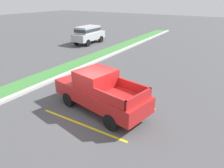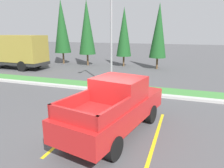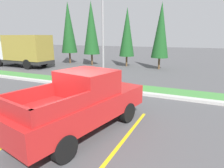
% 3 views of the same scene
% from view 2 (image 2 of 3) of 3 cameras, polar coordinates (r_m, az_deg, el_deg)
% --- Properties ---
extents(ground_plane, '(120.00, 120.00, 0.00)m').
position_cam_2_polar(ground_plane, '(8.53, -2.40, -12.07)').
color(ground_plane, '#4C4C4F').
extents(parking_line_near, '(0.12, 4.80, 0.01)m').
position_cam_2_polar(parking_line_near, '(8.83, -8.96, -11.25)').
color(parking_line_near, yellow).
rests_on(parking_line_near, ground).
extents(parking_line_far, '(0.12, 4.80, 0.01)m').
position_cam_2_polar(parking_line_far, '(7.96, 11.77, -14.36)').
color(parking_line_far, yellow).
rests_on(parking_line_far, ground).
extents(curb_strip, '(56.00, 0.40, 0.15)m').
position_cam_2_polar(curb_strip, '(12.96, 5.84, -2.45)').
color(curb_strip, '#B2B2AD').
rests_on(curb_strip, ground).
extents(grass_median, '(56.00, 1.80, 0.06)m').
position_cam_2_polar(grass_median, '(14.01, 6.91, -1.41)').
color(grass_median, '#42843D').
rests_on(grass_median, ground).
extents(pickup_truck_main, '(2.89, 5.49, 2.10)m').
position_cam_2_polar(pickup_truck_main, '(7.89, 1.01, -6.06)').
color(pickup_truck_main, black).
rests_on(pickup_truck_main, ground).
extents(cargo_truck_distant, '(6.83, 2.57, 3.40)m').
position_cam_2_polar(cargo_truck_distant, '(23.77, -24.77, 8.26)').
color(cargo_truck_distant, black).
rests_on(cargo_truck_distant, ground).
extents(street_light, '(0.24, 1.49, 7.05)m').
position_cam_2_polar(street_light, '(13.65, -0.41, 15.48)').
color(street_light, gray).
rests_on(street_light, ground).
extents(cypress_tree_leftmost, '(1.91, 1.91, 7.33)m').
position_cam_2_polar(cypress_tree_leftmost, '(25.75, -13.57, 15.02)').
color(cypress_tree_leftmost, brown).
rests_on(cypress_tree_leftmost, ground).
extents(cypress_tree_left_inner, '(1.85, 1.85, 7.12)m').
position_cam_2_polar(cypress_tree_left_inner, '(23.89, -6.89, 15.10)').
color(cypress_tree_left_inner, brown).
rests_on(cypress_tree_left_inner, ground).
extents(cypress_tree_center, '(1.63, 1.63, 6.28)m').
position_cam_2_polar(cypress_tree_center, '(23.08, 3.31, 13.98)').
color(cypress_tree_center, brown).
rests_on(cypress_tree_center, ground).
extents(cypress_tree_right_inner, '(1.69, 1.69, 6.51)m').
position_cam_2_polar(cypress_tree_right_inner, '(21.81, 12.63, 14.02)').
color(cypress_tree_right_inner, brown).
rests_on(cypress_tree_right_inner, ground).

